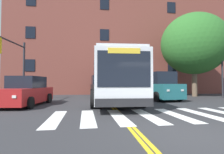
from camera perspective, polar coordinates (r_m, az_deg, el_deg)
The scene contains 11 objects.
ground_plane at distance 5.51m, azimuth 24.34°, elevation -16.56°, with size 120.00×120.00×0.00m, color #303033.
crosswalk at distance 8.34m, azimuth 19.98°, elevation -11.49°, with size 10.85×3.87×0.01m.
lane_line_yellow_inner at distance 21.43m, azimuth -3.64°, elevation -5.68°, with size 0.12×36.00×0.01m, color gold.
lane_line_yellow_outer at distance 21.44m, azimuth -3.21°, elevation -5.68°, with size 0.12×36.00×0.01m, color gold.
city_bus at distance 13.35m, azimuth 0.01°, elevation -0.59°, with size 3.27×11.77×3.17m.
car_red_near_lane at distance 12.21m, azimuth -26.11°, elevation -4.45°, with size 2.43×4.84×1.82m.
car_teal_far_lane at distance 15.23m, azimuth 14.91°, elevation -3.09°, with size 2.61×4.98×2.29m.
car_black_behind_bus at distance 21.34m, azimuth -4.37°, elevation -2.81°, with size 2.68×5.17×2.29m.
traffic_light_far_corner at distance 14.76m, azimuth -29.47°, elevation 5.40°, with size 0.53×3.83×4.76m.
street_tree_curbside_large at distance 20.53m, azimuth 25.17°, elevation 9.76°, with size 8.43×7.98×8.71m.
building_facade at distance 26.32m, azimuth 6.38°, elevation 10.05°, with size 32.34×8.12×13.72m.
Camera 1 is at (-2.74, -4.57, 1.41)m, focal length 28.00 mm.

